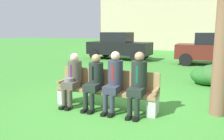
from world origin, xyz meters
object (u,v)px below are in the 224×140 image
shrub_mid_lawn (215,75)px  street_lamp (222,23)px  park_bench (106,89)px  seated_man_rightmost (138,80)px  seated_man_centerleft (94,78)px  shrub_near_bench (206,75)px  parked_car_far (215,49)px  seated_man_leftmost (73,77)px  seated_man_centerright (114,78)px  parked_car_near (119,46)px  building_backdrop (188,0)px

shrub_mid_lawn → street_lamp: street_lamp is taller
park_bench → seated_man_rightmost: size_ratio=1.80×
seated_man_centerleft → street_lamp: bearing=66.9°
shrub_near_bench → street_lamp: 3.63m
parked_car_far → seated_man_centerleft: bearing=-107.7°
park_bench → shrub_mid_lawn: (2.40, 3.40, -0.09)m
seated_man_leftmost → shrub_mid_lawn: (3.22, 3.54, -0.36)m
park_bench → street_lamp: bearing=68.2°
seated_man_rightmost → street_lamp: street_lamp is taller
shrub_near_bench → street_lamp: street_lamp is taller
parked_car_far → shrub_near_bench: bearing=-93.6°
seated_man_centerleft → shrub_near_bench: (2.37, 3.55, -0.40)m
park_bench → shrub_mid_lawn: bearing=54.8°
seated_man_centerright → parked_car_near: size_ratio=0.34×
shrub_near_bench → shrub_mid_lawn: size_ratio=0.89×
shrub_near_bench → parked_car_near: bearing=134.7°
seated_man_leftmost → building_backdrop: (0.70, 20.38, 4.08)m
seated_man_centerright → seated_man_centerleft: bearing=-179.1°
park_bench → parked_car_far: (2.42, 8.19, 0.40)m
street_lamp → parked_car_near: bearing=159.6°
shrub_near_bench → seated_man_leftmost: bearing=-129.7°
seated_man_centerleft → shrub_mid_lawn: bearing=53.2°
seated_man_rightmost → shrub_near_bench: size_ratio=1.35×
seated_man_centerright → parked_car_near: parked_car_near is taller
parked_car_near → seated_man_leftmost: bearing=-75.8°
seated_man_centerleft → seated_man_rightmost: size_ratio=0.93×
shrub_near_bench → seated_man_centerleft: bearing=-123.7°
park_bench → building_backdrop: (-0.12, 20.25, 4.35)m
shrub_near_bench → parked_car_near: (-5.17, 5.22, 0.52)m
seated_man_centerleft → seated_man_rightmost: bearing=0.5°
park_bench → seated_man_centerright: (0.24, -0.13, 0.31)m
seated_man_centerright → parked_car_far: bearing=75.3°
shrub_near_bench → parked_car_far: 4.82m
shrub_mid_lawn → street_lamp: (0.21, 3.13, 1.76)m
shrub_near_bench → building_backdrop: (-2.24, 16.83, 4.48)m
seated_man_rightmost → parked_car_near: size_ratio=0.34×
seated_man_rightmost → shrub_near_bench: seated_man_rightmost is taller
parked_car_near → building_backdrop: building_backdrop is taller
seated_man_rightmost → parked_car_near: parked_car_near is taller
parked_car_far → street_lamp: size_ratio=1.14×
seated_man_centerright → shrub_near_bench: size_ratio=1.34×
seated_man_leftmost → parked_car_far: 8.94m
seated_man_leftmost → seated_man_centerleft: (0.58, 0.01, 0.00)m
park_bench → shrub_mid_lawn: 4.17m
shrub_mid_lawn → parked_car_near: 7.56m
park_bench → seated_man_centerleft: size_ratio=1.93×
seated_man_centerright → shrub_near_bench: seated_man_centerright is taller
seated_man_rightmost → street_lamp: 7.03m
parked_car_far → street_lamp: (0.19, -1.66, 1.27)m
park_bench → seated_man_rightmost: seated_man_rightmost is taller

